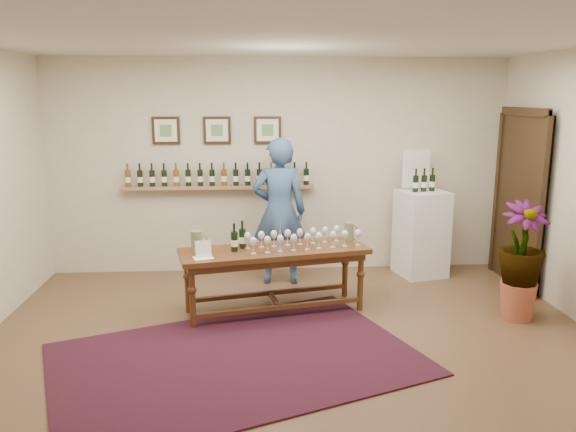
{
  "coord_description": "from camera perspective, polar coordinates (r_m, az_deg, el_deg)",
  "views": [
    {
      "loc": [
        -0.39,
        -4.85,
        2.32
      ],
      "look_at": [
        0.0,
        0.8,
        1.1
      ],
      "focal_mm": 35.0,
      "sensor_mm": 36.0,
      "label": 1
    }
  ],
  "objects": [
    {
      "name": "ground",
      "position": [
        5.39,
        0.6,
        -13.35
      ],
      "size": [
        6.0,
        6.0,
        0.0
      ],
      "primitive_type": "plane",
      "color": "brown",
      "rests_on": "ground"
    },
    {
      "name": "room_shell",
      "position": [
        7.25,
        16.3,
        2.15
      ],
      "size": [
        6.0,
        6.0,
        6.0
      ],
      "color": "beige",
      "rests_on": "ground"
    },
    {
      "name": "rug",
      "position": [
        5.2,
        -5.26,
        -14.29
      ],
      "size": [
        3.68,
        3.08,
        0.02
      ],
      "primitive_type": "cube",
      "rotation": [
        0.0,
        0.0,
        0.37
      ],
      "color": "#4E110E",
      "rests_on": "ground"
    },
    {
      "name": "tasting_table",
      "position": [
        6.05,
        -1.4,
        -4.3
      ],
      "size": [
        2.1,
        1.04,
        0.71
      ],
      "rotation": [
        0.0,
        0.0,
        0.21
      ],
      "color": "#402010",
      "rests_on": "ground"
    },
    {
      "name": "table_glasses",
      "position": [
        6.05,
        0.9,
        -2.33
      ],
      "size": [
        1.39,
        0.61,
        0.19
      ],
      "primitive_type": null,
      "rotation": [
        0.0,
        0.0,
        0.23
      ],
      "color": "silver",
      "rests_on": "tasting_table"
    },
    {
      "name": "table_bottles",
      "position": [
        5.97,
        -5.06,
        -2.01
      ],
      "size": [
        0.32,
        0.25,
        0.3
      ],
      "primitive_type": null,
      "rotation": [
        0.0,
        0.0,
        0.38
      ],
      "color": "black",
      "rests_on": "tasting_table"
    },
    {
      "name": "pitcher_left",
      "position": [
        5.95,
        -9.26,
        -2.56
      ],
      "size": [
        0.18,
        0.18,
        0.22
      ],
      "primitive_type": null,
      "rotation": [
        0.0,
        0.0,
        0.34
      ],
      "color": "olive",
      "rests_on": "tasting_table"
    },
    {
      "name": "pitcher_right",
      "position": [
        6.42,
        6.2,
        -1.52
      ],
      "size": [
        0.16,
        0.16,
        0.2
      ],
      "primitive_type": null,
      "rotation": [
        0.0,
        0.0,
        0.33
      ],
      "color": "olive",
      "rests_on": "tasting_table"
    },
    {
      "name": "menu_card",
      "position": [
        5.74,
        -8.61,
        -3.35
      ],
      "size": [
        0.23,
        0.19,
        0.18
      ],
      "primitive_type": "cube",
      "rotation": [
        0.0,
        0.0,
        0.29
      ],
      "color": "white",
      "rests_on": "tasting_table"
    },
    {
      "name": "display_pedestal",
      "position": [
        7.52,
        13.37,
        -1.72
      ],
      "size": [
        0.67,
        0.67,
        1.12
      ],
      "primitive_type": "cube",
      "rotation": [
        0.0,
        0.0,
        0.24
      ],
      "color": "white",
      "rests_on": "ground"
    },
    {
      "name": "pedestal_bottles",
      "position": [
        7.36,
        13.65,
        3.56
      ],
      "size": [
        0.3,
        0.14,
        0.29
      ],
      "primitive_type": null,
      "rotation": [
        0.0,
        0.0,
        0.24
      ],
      "color": "black",
      "rests_on": "display_pedestal"
    },
    {
      "name": "info_sign",
      "position": [
        7.5,
        12.9,
        4.71
      ],
      "size": [
        0.39,
        0.11,
        0.54
      ],
      "primitive_type": "cube",
      "rotation": [
        0.0,
        0.0,
        0.24
      ],
      "color": "white",
      "rests_on": "display_pedestal"
    },
    {
      "name": "potted_plant",
      "position": [
        6.32,
        22.58,
        -4.27
      ],
      "size": [
        0.6,
        0.6,
        1.08
      ],
      "rotation": [
        0.0,
        0.0,
        0.05
      ],
      "color": "#A94F38",
      "rests_on": "ground"
    },
    {
      "name": "person",
      "position": [
        6.93,
        -0.89,
        0.46
      ],
      "size": [
        0.68,
        0.46,
        1.83
      ],
      "primitive_type": "imported",
      "rotation": [
        0.0,
        0.0,
        3.11
      ],
      "color": "#375682",
      "rests_on": "ground"
    }
  ]
}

